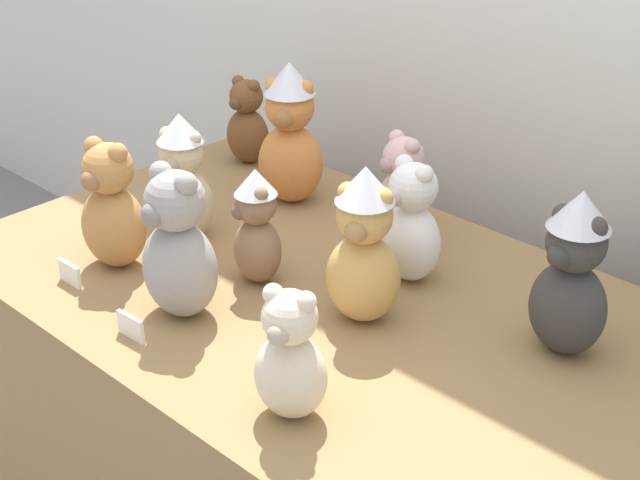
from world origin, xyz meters
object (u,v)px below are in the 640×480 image
(teddy_bear_snow, at_px, (411,225))
(teddy_bear_chestnut, at_px, (247,123))
(teddy_bear_caramel, at_px, (112,208))
(teddy_bear_charcoal, at_px, (572,276))
(teddy_bear_sand, at_px, (183,179))
(teddy_bear_honey, at_px, (364,247))
(display_table, at_px, (320,432))
(teddy_bear_ginger, at_px, (290,135))
(teddy_bear_mocha, at_px, (257,227))
(teddy_bear_cream, at_px, (290,358))
(teddy_bear_ash, at_px, (179,248))
(teddy_bear_blush, at_px, (402,191))

(teddy_bear_snow, height_order, teddy_bear_chestnut, teddy_bear_snow)
(teddy_bear_caramel, relative_size, teddy_bear_charcoal, 0.88)
(teddy_bear_sand, height_order, teddy_bear_honey, teddy_bear_honey)
(display_table, xyz_separation_m, teddy_bear_ginger, (-0.36, 0.27, 0.55))
(teddy_bear_caramel, distance_m, teddy_bear_honey, 0.57)
(teddy_bear_honey, distance_m, teddy_bear_mocha, 0.27)
(teddy_bear_sand, height_order, teddy_bear_cream, teddy_bear_sand)
(teddy_bear_ginger, bearing_deg, teddy_bear_chestnut, 131.83)
(teddy_bear_charcoal, bearing_deg, teddy_bear_cream, -110.23)
(teddy_bear_charcoal, distance_m, teddy_bear_cream, 0.54)
(display_table, bearing_deg, teddy_bear_honey, -7.59)
(teddy_bear_mocha, relative_size, teddy_bear_ash, 0.81)
(teddy_bear_ash, bearing_deg, display_table, 61.29)
(teddy_bear_chestnut, height_order, teddy_bear_ginger, teddy_bear_ginger)
(teddy_bear_chestnut, height_order, teddy_bear_honey, teddy_bear_honey)
(teddy_bear_snow, xyz_separation_m, teddy_bear_sand, (-0.49, -0.21, 0.02))
(teddy_bear_snow, height_order, teddy_bear_charcoal, teddy_bear_charcoal)
(display_table, xyz_separation_m, teddy_bear_snow, (0.10, 0.17, 0.50))
(display_table, relative_size, teddy_bear_blush, 6.21)
(teddy_bear_chestnut, height_order, teddy_bear_blush, teddy_bear_blush)
(teddy_bear_sand, relative_size, teddy_bear_cream, 1.21)
(teddy_bear_ash, bearing_deg, teddy_bear_sand, 140.20)
(teddy_bear_chestnut, height_order, teddy_bear_cream, teddy_bear_cream)
(teddy_bear_caramel, xyz_separation_m, teddy_bear_blush, (0.36, 0.53, -0.02))
(display_table, relative_size, teddy_bear_ash, 4.95)
(display_table, relative_size, teddy_bear_caramel, 5.40)
(teddy_bear_chestnut, distance_m, teddy_bear_caramel, 0.62)
(display_table, distance_m, teddy_bear_mocha, 0.52)
(teddy_bear_chestnut, bearing_deg, teddy_bear_charcoal, -13.49)
(teddy_bear_caramel, height_order, teddy_bear_ginger, teddy_bear_ginger)
(teddy_bear_ash, bearing_deg, teddy_bear_charcoal, 34.15)
(display_table, bearing_deg, teddy_bear_snow, 60.30)
(teddy_bear_ginger, distance_m, teddy_bear_blush, 0.33)
(teddy_bear_snow, distance_m, teddy_bear_sand, 0.53)
(teddy_bear_charcoal, height_order, teddy_bear_ash, teddy_bear_charcoal)
(teddy_bear_chestnut, bearing_deg, teddy_bear_cream, -41.81)
(teddy_bear_mocha, bearing_deg, teddy_bear_caramel, -127.88)
(teddy_bear_chestnut, height_order, teddy_bear_ash, teddy_bear_ash)
(teddy_bear_sand, xyz_separation_m, teddy_bear_honey, (0.52, 0.02, 0.01))
(teddy_bear_ginger, xyz_separation_m, teddy_bear_honey, (0.49, -0.29, -0.01))
(teddy_bear_blush, bearing_deg, teddy_bear_ginger, -157.41)
(teddy_bear_mocha, bearing_deg, teddy_bear_charcoal, 40.29)
(teddy_bear_snow, xyz_separation_m, teddy_bear_cream, (0.15, -0.50, -0.01))
(teddy_bear_blush, relative_size, teddy_bear_ash, 0.80)
(teddy_bear_ginger, relative_size, teddy_bear_mocha, 1.39)
(teddy_bear_cream, height_order, teddy_bear_mocha, teddy_bear_mocha)
(display_table, bearing_deg, teddy_bear_charcoal, 18.55)
(teddy_bear_sand, bearing_deg, teddy_bear_caramel, -115.25)
(teddy_bear_charcoal, relative_size, teddy_bear_mocha, 1.29)
(teddy_bear_honey, bearing_deg, teddy_bear_caramel, 178.34)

